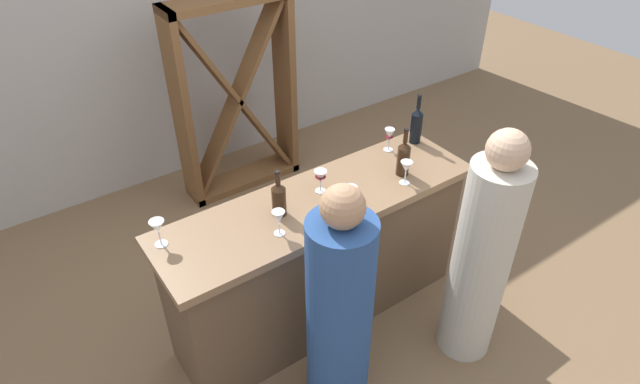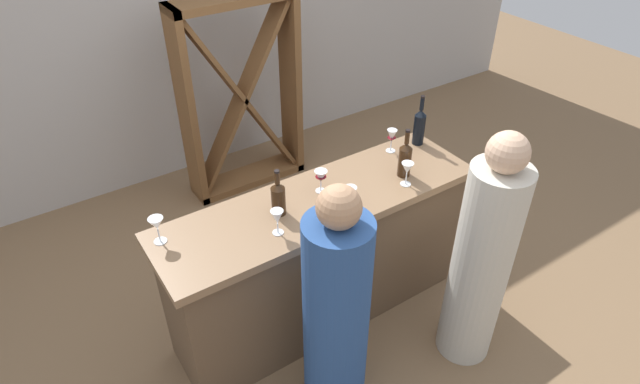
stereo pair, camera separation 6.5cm
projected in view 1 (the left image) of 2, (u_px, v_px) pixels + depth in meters
The scene contains 15 objects.
ground_plane at pixel (320, 312), 3.57m from camera, with size 12.00×12.00×0.00m, color #846647.
back_wall at pixel (159, 15), 4.20m from camera, with size 8.00×0.10×2.80m, color #BCB7B2.
bar_counter at pixel (320, 260), 3.29m from camera, with size 1.94×0.56×0.94m.
wine_rack at pixel (236, 99), 4.34m from camera, with size 1.00×0.28×1.62m.
wine_bottle_leftmost_amber_brown at pixel (279, 198), 2.85m from camera, with size 0.08×0.08×0.28m.
wine_bottle_second_left_amber_brown at pixel (403, 157), 3.16m from camera, with size 0.08×0.08×0.31m.
wine_bottle_center_near_black at pixel (416, 124), 3.45m from camera, with size 0.08×0.08×0.34m.
wine_glass_near_left at pixel (351, 194), 2.87m from camera, with size 0.07×0.07×0.15m.
wine_glass_near_center at pixel (406, 168), 3.08m from camera, with size 0.07×0.07×0.15m.
wine_glass_near_right at pixel (279, 218), 2.72m from camera, with size 0.07×0.07×0.14m.
wine_glass_far_left at pixel (320, 177), 3.02m from camera, with size 0.08×0.08×0.14m.
wine_glass_far_center at pixel (158, 227), 2.64m from camera, with size 0.08×0.08×0.15m.
wine_glass_far_right at pixel (389, 136), 3.38m from camera, with size 0.06×0.06×0.15m.
person_left_guest at pixel (482, 259), 2.96m from camera, with size 0.41×0.41×1.52m.
person_center_guest at pixel (339, 315), 2.68m from camera, with size 0.42×0.42×1.46m.
Camera 1 is at (-1.39, -1.98, 2.75)m, focal length 30.05 mm.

